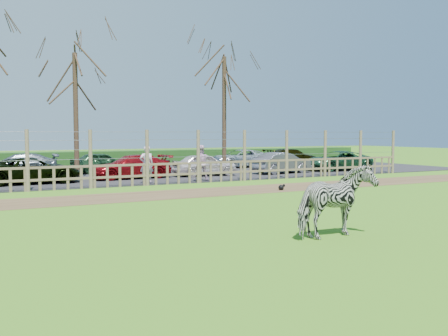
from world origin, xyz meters
name	(u,v)px	position (x,y,z in m)	size (l,w,h in m)	color
ground	(233,210)	(0.00, 0.00, 0.00)	(120.00, 120.00, 0.00)	#679A26
dirt_strip	(177,194)	(0.00, 4.50, 0.01)	(34.00, 2.80, 0.01)	brown
asphalt	(110,175)	(0.00, 14.50, 0.02)	(44.00, 13.00, 0.04)	#232326
hedge	(83,159)	(0.00, 21.50, 0.55)	(46.00, 2.00, 1.10)	#1E4716
fence	(147,168)	(0.00, 8.00, 0.80)	(30.16, 0.16, 2.50)	brown
tree_mid	(75,85)	(-2.00, 13.50, 4.87)	(4.80, 4.80, 6.83)	#3D2B1E
tree_right	(224,86)	(7.00, 14.00, 5.24)	(4.80, 4.80, 7.35)	#3D2B1E
zebra	(336,201)	(0.14, -4.59, 0.82)	(0.88, 1.94, 1.64)	gray
visitor_a	(147,165)	(0.20, 8.68, 0.90)	(0.63, 0.41, 1.72)	silver
visitor_b	(200,163)	(2.95, 8.74, 0.90)	(0.84, 0.65, 1.72)	silver
crow	(281,187)	(4.30, 3.72, 0.12)	(0.30, 0.23, 0.25)	black
car_2	(33,170)	(-4.47, 11.00, 0.64)	(1.99, 4.32, 1.20)	black
car_3	(131,167)	(0.27, 11.37, 0.64)	(1.68, 4.13, 1.20)	maroon
car_4	(205,165)	(4.30, 11.11, 0.64)	(1.42, 3.52, 1.20)	silver
car_5	(282,163)	(8.99, 10.62, 0.64)	(1.27, 3.64, 1.20)	#5A5A63
car_6	(338,161)	(13.29, 10.84, 0.64)	(1.99, 4.32, 1.20)	#204E31
car_9	(18,165)	(-4.66, 15.72, 0.64)	(1.68, 4.13, 1.20)	slate
car_10	(102,163)	(-0.17, 15.69, 0.64)	(1.42, 3.52, 1.20)	#254D2A
car_12	(240,158)	(9.31, 16.13, 0.64)	(1.99, 4.32, 1.20)	#ADB7BE
car_13	(292,157)	(13.36, 15.78, 0.64)	(1.68, 4.13, 1.20)	black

